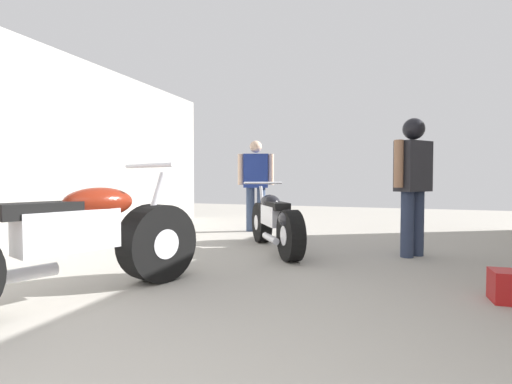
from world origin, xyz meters
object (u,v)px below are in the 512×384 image
at_px(motorcycle_black_naked, 275,222).
at_px(mechanic_in_blue, 256,180).
at_px(motorcycle_maroon_cruiser, 63,246).
at_px(mechanic_with_helmet, 413,174).

bearing_deg(motorcycle_black_naked, mechanic_in_blue, 117.24).
bearing_deg(mechanic_in_blue, motorcycle_maroon_cruiser, -90.52).
bearing_deg(mechanic_in_blue, mechanic_with_helmet, -29.65).
relative_size(motorcycle_black_naked, mechanic_in_blue, 1.05).
bearing_deg(motorcycle_maroon_cruiser, mechanic_in_blue, 89.48).
distance_m(motorcycle_maroon_cruiser, motorcycle_black_naked, 2.60).
bearing_deg(mechanic_with_helmet, mechanic_in_blue, 150.35).
xyz_separation_m(mechanic_in_blue, mechanic_with_helmet, (2.45, -1.39, 0.08)).
distance_m(motorcycle_black_naked, mechanic_in_blue, 1.89).
distance_m(motorcycle_maroon_cruiser, mechanic_in_blue, 4.09).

